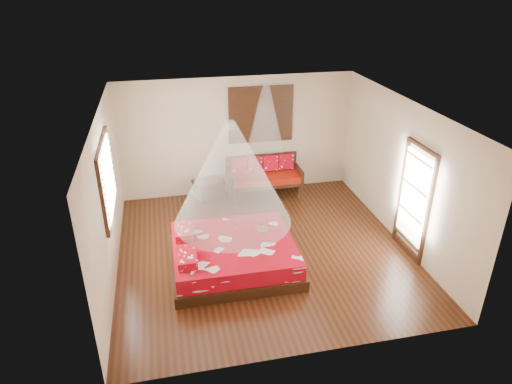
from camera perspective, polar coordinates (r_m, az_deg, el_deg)
room at (r=8.29m, az=0.94°, el=0.90°), size 5.54×5.54×2.84m
bed at (r=8.40m, az=-2.96°, el=-7.76°), size 2.27×2.06×0.65m
daybed at (r=10.88m, az=0.98°, el=2.17°), size 1.74×0.77×0.94m
storage_chest at (r=10.86m, az=-5.92°, el=0.34°), size 0.79×0.67×0.47m
shutter_panel at (r=10.72m, az=0.62°, el=9.65°), size 1.52×0.06×1.32m
window_left at (r=8.23m, az=-18.09°, el=1.63°), size 0.10×1.74×1.34m
glazed_door at (r=8.91m, az=19.11°, el=-1.11°), size 0.08×1.02×2.16m
wine_tray at (r=8.61m, az=0.81°, el=-4.46°), size 0.25×0.25×0.20m
mosquito_net_main at (r=7.63m, az=-3.06°, el=2.28°), size 2.05×2.05×1.80m
mosquito_net_daybed at (r=10.25m, az=1.21°, el=9.47°), size 0.83×0.83×1.50m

